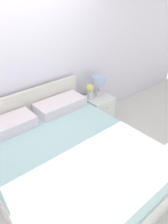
{
  "coord_description": "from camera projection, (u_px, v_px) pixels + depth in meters",
  "views": [
    {
      "loc": [
        -1.13,
        -2.6,
        2.28
      ],
      "look_at": [
        0.61,
        -0.57,
        0.63
      ],
      "focal_mm": 35.0,
      "sensor_mm": 36.0,
      "label": 1
    }
  ],
  "objects": [
    {
      "name": "flower_vase",
      "position": [
        90.0,
        90.0,
        3.63
      ],
      "size": [
        0.14,
        0.14,
        0.27
      ],
      "color": "white",
      "rests_on": "nightstand"
    },
    {
      "name": "table_lamp",
      "position": [
        99.0,
        82.0,
        3.7
      ],
      "size": [
        0.24,
        0.24,
        0.35
      ],
      "color": "white",
      "rests_on": "nightstand"
    },
    {
      "name": "wall_back",
      "position": [
        17.0,
        65.0,
        2.87
      ],
      "size": [
        8.0,
        0.06,
        2.6
      ],
      "color": "white",
      "rests_on": "ground_plane"
    },
    {
      "name": "nightstand",
      "position": [
        98.0,
        110.0,
        3.89
      ],
      "size": [
        0.44,
        0.45,
        0.52
      ],
      "color": "white",
      "rests_on": "ground_plane"
    },
    {
      "name": "bed",
      "position": [
        68.0,
        163.0,
        2.71
      ],
      "size": [
        1.77,
        2.06,
        0.96
      ],
      "color": "white",
      "rests_on": "ground_plane"
    },
    {
      "name": "ground_plane",
      "position": [
        32.0,
        144.0,
        3.51
      ],
      "size": [
        12.0,
        12.0,
        0.0
      ],
      "primitive_type": "plane",
      "color": "silver"
    }
  ]
}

